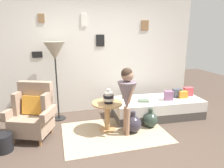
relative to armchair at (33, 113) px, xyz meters
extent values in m
plane|color=#4C3D33|center=(1.30, -0.89, -0.44)|extent=(12.00, 12.00, 0.00)
cube|color=silver|center=(1.30, 1.06, 0.86)|extent=(4.80, 0.10, 2.60)
cube|color=white|center=(1.09, 1.00, 1.62)|extent=(0.12, 0.02, 0.27)
cube|color=slate|center=(1.09, 1.00, 1.62)|extent=(0.09, 0.01, 0.21)
cube|color=olive|center=(2.51, 1.00, 1.52)|extent=(0.18, 0.02, 0.23)
cube|color=slate|center=(2.51, 1.00, 1.52)|extent=(0.14, 0.01, 0.18)
cube|color=black|center=(0.08, 1.00, 0.91)|extent=(0.21, 0.02, 0.13)
cube|color=gray|center=(0.08, 1.00, 0.91)|extent=(0.16, 0.01, 0.10)
cube|color=black|center=(1.44, 1.00, 1.18)|extent=(0.19, 0.02, 0.26)
cube|color=#B7B7B5|center=(1.44, 1.00, 1.18)|extent=(0.15, 0.01, 0.20)
cube|color=olive|center=(0.22, 1.00, 1.64)|extent=(0.13, 0.02, 0.18)
cube|color=gray|center=(0.22, 1.00, 1.64)|extent=(0.10, 0.01, 0.14)
cube|color=tan|center=(1.41, -0.27, -0.43)|extent=(1.88, 1.29, 0.01)
cylinder|color=#9E7042|center=(-0.34, -0.18, -0.38)|extent=(0.04, 0.04, 0.12)
cylinder|color=#9E7042|center=(0.11, -0.36, -0.38)|extent=(0.04, 0.04, 0.12)
cylinder|color=#9E7042|center=(-0.16, 0.24, -0.38)|extent=(0.04, 0.04, 0.12)
cylinder|color=#9E7042|center=(0.28, 0.05, -0.38)|extent=(0.04, 0.04, 0.12)
cube|color=gray|center=(-0.03, -0.06, -0.17)|extent=(0.77, 0.75, 0.30)
cube|color=gray|center=(0.06, 0.15, 0.26)|extent=(0.61, 0.36, 0.55)
cube|color=gray|center=(-0.23, 0.13, 0.17)|extent=(0.19, 0.31, 0.39)
cube|color=gray|center=(0.25, -0.08, 0.17)|extent=(0.19, 0.31, 0.39)
cube|color=gray|center=(-0.34, 0.05, 0.05)|extent=(0.28, 0.50, 0.14)
cube|color=gray|center=(0.27, -0.21, 0.05)|extent=(0.28, 0.50, 0.14)
cube|color=orange|center=(0.01, 0.03, 0.14)|extent=(0.40, 0.29, 0.33)
cube|color=#4C4742|center=(2.52, 0.23, -0.35)|extent=(1.94, 0.91, 0.18)
cube|color=silver|center=(2.52, 0.23, -0.15)|extent=(1.94, 0.91, 0.22)
cube|color=#D64C56|center=(3.29, 0.25, 0.06)|extent=(0.21, 0.14, 0.20)
cube|color=orange|center=(3.09, 0.15, 0.04)|extent=(0.19, 0.15, 0.15)
cube|color=#474C56|center=(3.00, 0.23, 0.06)|extent=(0.18, 0.13, 0.19)
cube|color=gray|center=(2.71, 0.10, 0.06)|extent=(0.19, 0.15, 0.20)
cylinder|color=tan|center=(1.31, -0.12, -0.43)|extent=(0.31, 0.31, 0.02)
cylinder|color=tan|center=(1.31, -0.12, -0.17)|extent=(0.10, 0.10, 0.51)
cylinder|color=tan|center=(1.31, -0.12, 0.10)|extent=(0.57, 0.57, 0.03)
cylinder|color=black|center=(1.32, -0.16, 0.14)|extent=(0.16, 0.16, 0.05)
cylinder|color=silver|center=(1.32, -0.16, 0.19)|extent=(0.19, 0.19, 0.05)
cylinder|color=black|center=(1.32, -0.16, 0.24)|extent=(0.19, 0.19, 0.05)
cylinder|color=silver|center=(1.32, -0.16, 0.29)|extent=(0.16, 0.16, 0.05)
cylinder|color=silver|center=(1.32, -0.16, 0.35)|extent=(0.07, 0.07, 0.06)
cylinder|color=black|center=(0.44, 0.67, -0.43)|extent=(0.28, 0.28, 0.02)
cylinder|color=black|center=(0.44, 0.67, 0.34)|extent=(0.03, 0.03, 1.52)
cone|color=#9E937F|center=(0.44, 0.67, 1.01)|extent=(0.42, 0.42, 0.35)
cylinder|color=#A37A60|center=(1.60, -0.43, -0.18)|extent=(0.07, 0.07, 0.52)
cylinder|color=#A37A60|center=(1.59, -0.33, -0.18)|extent=(0.07, 0.07, 0.52)
cone|color=slate|center=(1.60, -0.38, 0.30)|extent=(0.34, 0.34, 0.50)
cylinder|color=slate|center=(1.60, -0.38, 0.46)|extent=(0.17, 0.17, 0.19)
cylinder|color=#A37A60|center=(1.63, -0.50, 0.37)|extent=(0.14, 0.06, 0.33)
cylinder|color=#A37A60|center=(1.61, -0.26, 0.37)|extent=(0.14, 0.06, 0.33)
sphere|color=#A37A60|center=(1.60, -0.38, 0.66)|extent=(0.21, 0.21, 0.21)
sphere|color=#38281E|center=(1.59, -0.38, 0.69)|extent=(0.20, 0.20, 0.20)
cube|color=#556955|center=(2.16, 0.16, -0.02)|extent=(0.26, 0.22, 0.03)
sphere|color=#332D38|center=(1.74, -0.32, -0.28)|extent=(0.32, 0.32, 0.32)
cylinder|color=#332D38|center=(1.74, -0.32, -0.08)|extent=(0.09, 0.09, 0.09)
sphere|color=#2D3D33|center=(2.15, -0.21, -0.29)|extent=(0.29, 0.29, 0.29)
cylinder|color=#2D3D33|center=(2.15, -0.21, -0.11)|extent=(0.08, 0.08, 0.09)
cylinder|color=black|center=(-0.43, -0.38, -0.30)|extent=(0.28, 0.28, 0.28)
camera|label=1|loc=(0.42, -3.62, 1.39)|focal=33.26mm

